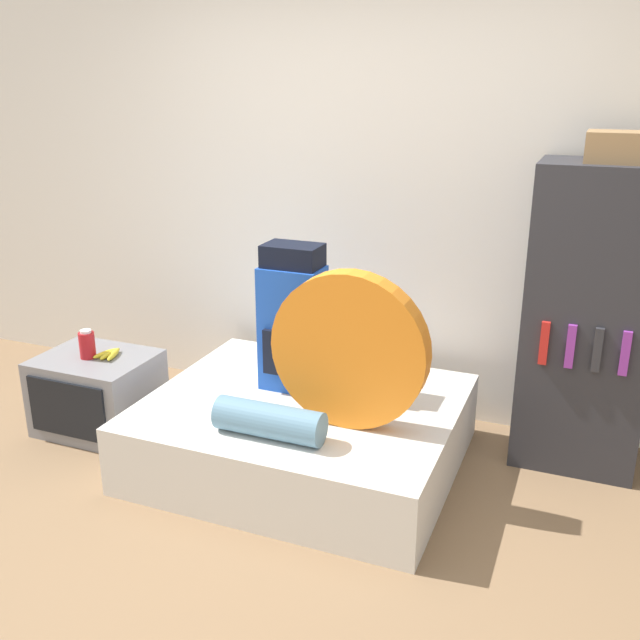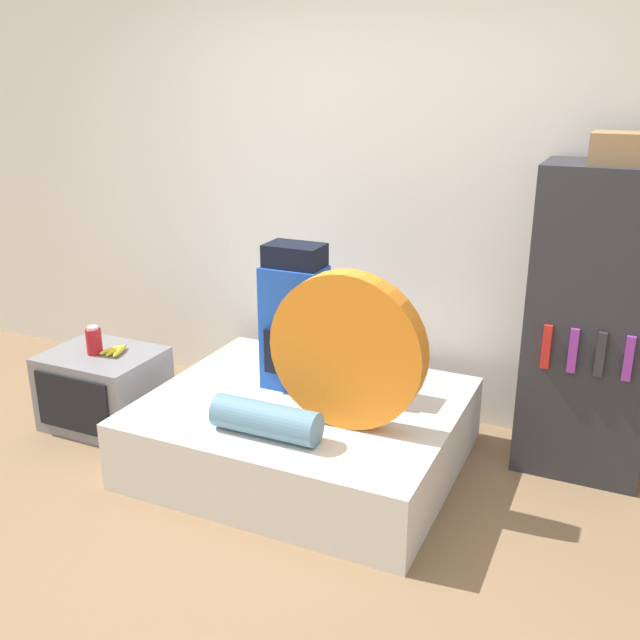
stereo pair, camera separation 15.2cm
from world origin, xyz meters
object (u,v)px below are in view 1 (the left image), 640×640
object	(u,v)px
backpack	(292,320)
canister	(87,344)
sleeping_roll	(269,421)
cardboard_box	(631,147)
bookshelf	(588,320)
television	(98,393)
tent_bag	(350,350)

from	to	relation	value
backpack	canister	world-z (taller)	backpack
sleeping_roll	cardboard_box	bearing A→B (deg)	35.01
backpack	bookshelf	distance (m)	1.50
television	cardboard_box	xyz separation A→B (m)	(2.65, 0.65, 1.41)
sleeping_roll	television	size ratio (longest dim) A/B	0.84
cardboard_box	sleeping_roll	bearing A→B (deg)	-144.99
television	canister	size ratio (longest dim) A/B	3.80
bookshelf	television	bearing A→B (deg)	-165.26
cardboard_box	backpack	bearing A→B (deg)	-164.61
canister	backpack	bearing A→B (deg)	12.13
tent_bag	sleeping_roll	xyz separation A→B (m)	(-0.29, -0.26, -0.30)
bookshelf	sleeping_roll	bearing A→B (deg)	-142.54
television	tent_bag	bearing A→B (deg)	-2.27
canister	bookshelf	world-z (taller)	bookshelf
sleeping_roll	canister	size ratio (longest dim) A/B	3.18
sleeping_roll	cardboard_box	xyz separation A→B (m)	(1.39, 0.98, 1.20)
tent_bag	backpack	bearing A→B (deg)	145.24
sleeping_roll	cardboard_box	size ratio (longest dim) A/B	1.33
backpack	cardboard_box	world-z (taller)	cardboard_box
bookshelf	canister	bearing A→B (deg)	-165.06
canister	bookshelf	distance (m)	2.69
bookshelf	cardboard_box	bearing A→B (deg)	-14.26
sleeping_roll	cardboard_box	distance (m)	2.08
sleeping_roll	television	xyz separation A→B (m)	(-1.26, 0.33, -0.22)
sleeping_roll	television	world-z (taller)	sleeping_roll
canister	bookshelf	size ratio (longest dim) A/B	0.10
backpack	television	size ratio (longest dim) A/B	1.25
bookshelf	cardboard_box	world-z (taller)	cardboard_box
sleeping_roll	television	distance (m)	1.32
backpack	sleeping_roll	distance (m)	0.64
tent_bag	bookshelf	bearing A→B (deg)	36.05
canister	sleeping_roll	bearing A→B (deg)	-13.60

